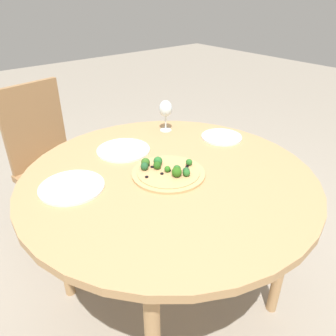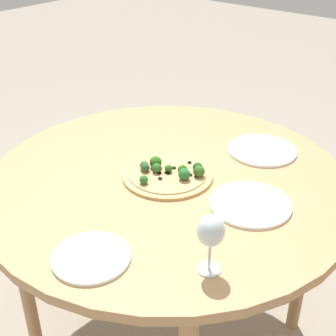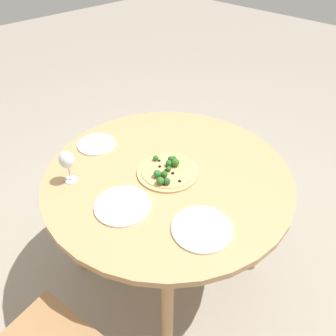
{
  "view_description": "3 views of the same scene",
  "coord_description": "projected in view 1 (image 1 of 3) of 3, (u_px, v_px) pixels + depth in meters",
  "views": [
    {
      "loc": [
        0.89,
        -0.73,
        1.45
      ],
      "look_at": [
        -0.0,
        -0.0,
        0.8
      ],
      "focal_mm": 35.0,
      "sensor_mm": 36.0,
      "label": 1
    },
    {
      "loc": [
        -0.84,
        1.02,
        1.56
      ],
      "look_at": [
        -0.0,
        -0.0,
        0.8
      ],
      "focal_mm": 50.0,
      "sensor_mm": 36.0,
      "label": 2
    },
    {
      "loc": [
        -0.86,
        -0.87,
        1.78
      ],
      "look_at": [
        -0.0,
        -0.0,
        0.8
      ],
      "focal_mm": 35.0,
      "sensor_mm": 36.0,
      "label": 3
    }
  ],
  "objects": [
    {
      "name": "ground_plane",
      "position": [
        168.0,
        300.0,
        1.71
      ],
      "size": [
        12.0,
        12.0,
        0.0
      ],
      "primitive_type": "plane",
      "color": "gray"
    },
    {
      "name": "dining_table",
      "position": [
        168.0,
        188.0,
        1.37
      ],
      "size": [
        1.2,
        1.2,
        0.77
      ],
      "color": "tan",
      "rests_on": "ground_plane"
    },
    {
      "name": "chair",
      "position": [
        50.0,
        161.0,
        1.99
      ],
      "size": [
        0.47,
        0.47,
        0.96
      ],
      "rotation": [
        0.0,
        0.0,
        -4.53
      ],
      "color": "#997047",
      "rests_on": "ground_plane"
    },
    {
      "name": "pizza",
      "position": [
        168.0,
        171.0,
        1.33
      ],
      "size": [
        0.3,
        0.3,
        0.05
      ],
      "color": "tan",
      "rests_on": "dining_table"
    },
    {
      "name": "wine_glass",
      "position": [
        166.0,
        109.0,
        1.68
      ],
      "size": [
        0.07,
        0.07,
        0.16
      ],
      "color": "silver",
      "rests_on": "dining_table"
    },
    {
      "name": "plate_near",
      "position": [
        123.0,
        150.0,
        1.52
      ],
      "size": [
        0.25,
        0.25,
        0.01
      ],
      "color": "white",
      "rests_on": "dining_table"
    },
    {
      "name": "plate_far",
      "position": [
        72.0,
        187.0,
        1.24
      ],
      "size": [
        0.25,
        0.25,
        0.01
      ],
      "color": "white",
      "rests_on": "dining_table"
    },
    {
      "name": "plate_side",
      "position": [
        222.0,
        137.0,
        1.65
      ],
      "size": [
        0.2,
        0.2,
        0.01
      ],
      "color": "white",
      "rests_on": "dining_table"
    }
  ]
}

